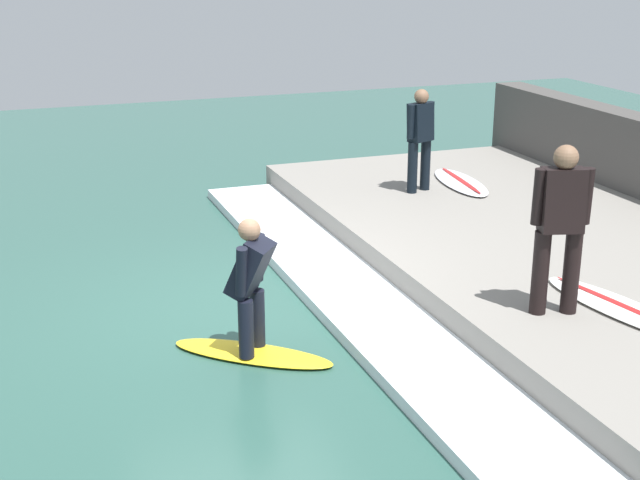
# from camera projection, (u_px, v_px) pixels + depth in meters

# --- Properties ---
(ground_plane) EXTENTS (28.00, 28.00, 0.00)m
(ground_plane) POSITION_uv_depth(u_px,v_px,m) (242.00, 309.00, 9.90)
(ground_plane) COLOR #2D564C
(concrete_ledge) EXTENTS (4.40, 9.71, 0.39)m
(concrete_ledge) POSITION_uv_depth(u_px,v_px,m) (547.00, 252.00, 11.12)
(concrete_ledge) COLOR gray
(concrete_ledge) RESTS_ON ground_plane
(wave_foam_crest) EXTENTS (1.05, 9.22, 0.13)m
(wave_foam_crest) POSITION_uv_depth(u_px,v_px,m) (345.00, 289.00, 10.27)
(wave_foam_crest) COLOR silver
(wave_foam_crest) RESTS_ON ground_plane
(surfboard_riding) EXTENTS (1.58, 1.40, 0.06)m
(surfboard_riding) POSITION_uv_depth(u_px,v_px,m) (253.00, 353.00, 8.75)
(surfboard_riding) COLOR yellow
(surfboard_riding) RESTS_ON ground_plane
(surfer_riding) EXTENTS (0.56, 0.55, 1.35)m
(surfer_riding) POSITION_uv_depth(u_px,v_px,m) (251.00, 279.00, 8.50)
(surfer_riding) COLOR black
(surfer_riding) RESTS_ON surfboard_riding
(surfer_waiting_near) EXTENTS (0.49, 0.35, 1.50)m
(surfer_waiting_near) POSITION_uv_depth(u_px,v_px,m) (420.00, 135.00, 12.88)
(surfer_waiting_near) COLOR black
(surfer_waiting_near) RESTS_ON concrete_ledge
(surfboard_waiting_near) EXTENTS (0.78, 1.78, 0.07)m
(surfboard_waiting_near) POSITION_uv_depth(u_px,v_px,m) (461.00, 182.00, 13.52)
(surfboard_waiting_near) COLOR silver
(surfboard_waiting_near) RESTS_ON concrete_ledge
(surfer_waiting_far) EXTENTS (0.56, 0.37, 1.69)m
(surfer_waiting_far) POSITION_uv_depth(u_px,v_px,m) (560.00, 221.00, 8.52)
(surfer_waiting_far) COLOR black
(surfer_waiting_far) RESTS_ON concrete_ledge
(surfboard_waiting_far) EXTENTS (0.83, 2.06, 0.07)m
(surfboard_waiting_far) POSITION_uv_depth(u_px,v_px,m) (623.00, 308.00, 8.83)
(surfboard_waiting_far) COLOR white
(surfboard_waiting_far) RESTS_ON concrete_ledge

